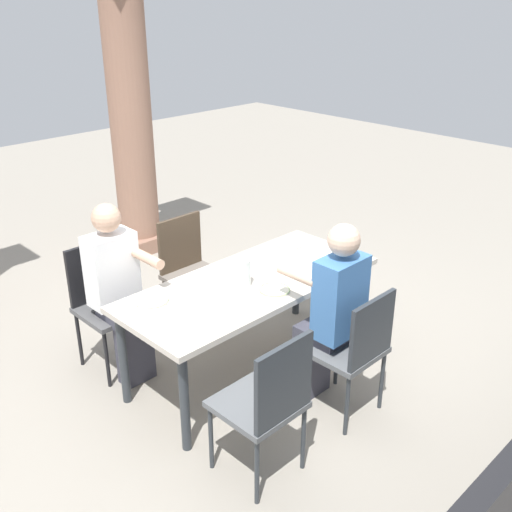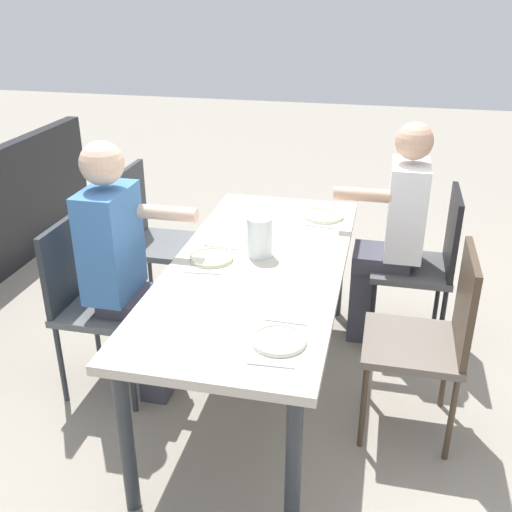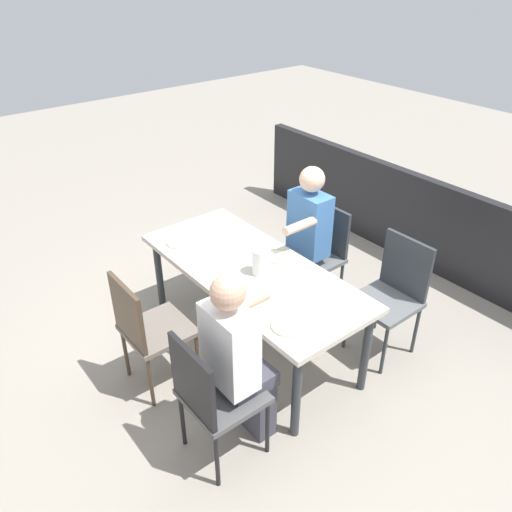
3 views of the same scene
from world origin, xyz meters
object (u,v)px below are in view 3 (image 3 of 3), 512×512
(chair_west_north, at_px, (211,393))
(chair_mid_south, at_px, (319,250))
(chair_mid_north, at_px, (146,326))
(plate_2, at_px, (179,242))
(diner_woman_green, at_px, (303,239))
(chair_west_south, at_px, (393,290))
(diner_man_white, at_px, (239,358))
(water_pitcher, at_px, (261,263))
(plate_1, at_px, (274,256))
(plate_0, at_px, (289,325))
(dining_table, at_px, (252,276))

(chair_west_north, bearing_deg, chair_mid_south, -64.44)
(chair_mid_north, relative_size, plate_2, 4.48)
(diner_woman_green, bearing_deg, chair_mid_north, 89.89)
(chair_west_south, distance_m, diner_man_white, 1.46)
(chair_west_south, distance_m, plate_2, 1.71)
(diner_woman_green, bearing_deg, diner_man_white, 122.08)
(plate_2, bearing_deg, chair_mid_north, 131.44)
(water_pitcher, bearing_deg, plate_1, -65.04)
(chair_mid_north, distance_m, chair_mid_south, 1.66)
(chair_mid_north, relative_size, diner_man_white, 0.71)
(plate_1, bearing_deg, chair_mid_south, -79.70)
(chair_west_north, xyz_separation_m, chair_mid_south, (0.79, -1.66, -0.01))
(plate_0, height_order, water_pitcher, water_pitcher)
(dining_table, relative_size, chair_west_south, 2.00)
(chair_mid_north, xyz_separation_m, chair_mid_south, (-0.00, -1.66, -0.00))
(plate_1, height_order, plate_2, same)
(chair_west_north, relative_size, diner_woman_green, 0.71)
(plate_1, bearing_deg, plate_2, 35.22)
(plate_1, bearing_deg, plate_0, 145.91)
(chair_mid_north, bearing_deg, water_pitcher, -104.06)
(chair_mid_north, relative_size, plate_0, 4.09)
(water_pitcher, bearing_deg, chair_mid_south, -75.59)
(dining_table, bearing_deg, plate_0, 160.73)
(chair_west_north, bearing_deg, chair_mid_north, 0.03)
(chair_west_north, xyz_separation_m, diner_woman_green, (0.79, -1.46, 0.17))
(chair_mid_north, distance_m, diner_woman_green, 1.47)
(chair_west_north, height_order, water_pitcher, same)
(chair_west_south, xyz_separation_m, water_pitcher, (0.58, 0.82, 0.28))
(water_pitcher, bearing_deg, plate_2, 17.64)
(chair_west_north, distance_m, chair_west_south, 1.66)
(diner_woman_green, bearing_deg, plate_1, 104.76)
(dining_table, distance_m, chair_mid_south, 0.85)
(chair_west_north, distance_m, water_pitcher, 1.06)
(diner_woman_green, height_order, plate_2, diner_woman_green)
(chair_west_south, height_order, diner_man_white, diner_man_white)
(plate_0, bearing_deg, water_pitcher, -22.83)
(plate_2, relative_size, water_pitcher, 1.05)
(diner_woman_green, distance_m, plate_2, 1.01)
(diner_woman_green, distance_m, plate_1, 0.42)
(chair_west_south, bearing_deg, chair_mid_north, 64.50)
(chair_west_north, xyz_separation_m, water_pitcher, (0.58, -0.84, 0.28))
(plate_2, bearing_deg, plate_0, 179.64)
(chair_mid_south, distance_m, plate_0, 1.34)
(chair_west_south, height_order, chair_mid_north, chair_west_south)
(chair_mid_south, relative_size, plate_0, 4.00)
(chair_west_south, bearing_deg, diner_woman_green, 14.32)
(chair_west_south, bearing_deg, plate_2, 38.62)
(dining_table, bearing_deg, diner_man_white, 137.02)
(diner_woman_green, bearing_deg, plate_0, 132.33)
(diner_man_white, relative_size, plate_1, 6.18)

